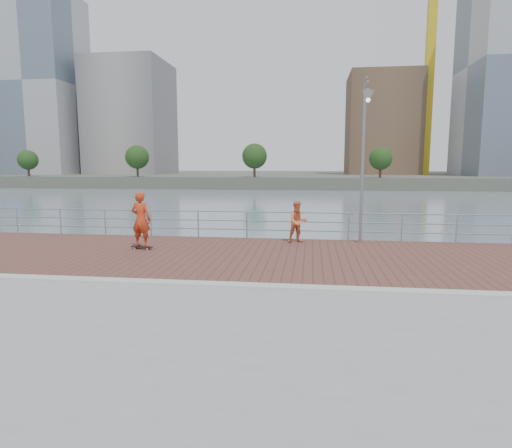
# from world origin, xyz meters

# --- Properties ---
(water) EXTENTS (400.00, 400.00, 0.00)m
(water) POSITION_xyz_m (0.00, 0.00, -2.00)
(water) COLOR slate
(water) RESTS_ON ground
(brick_lane) EXTENTS (40.00, 6.80, 0.02)m
(brick_lane) POSITION_xyz_m (0.00, 3.60, 0.01)
(brick_lane) COLOR brown
(brick_lane) RESTS_ON seawall
(curb) EXTENTS (40.00, 0.40, 0.06)m
(curb) POSITION_xyz_m (0.00, 0.00, 0.03)
(curb) COLOR #B7B5AD
(curb) RESTS_ON seawall
(far_shore) EXTENTS (320.00, 95.00, 2.50)m
(far_shore) POSITION_xyz_m (0.00, 122.50, -0.75)
(far_shore) COLOR #4C5142
(far_shore) RESTS_ON ground
(guardrail) EXTENTS (39.06, 0.06, 1.13)m
(guardrail) POSITION_xyz_m (0.00, 7.00, 0.69)
(guardrail) COLOR #8C9EA8
(guardrail) RESTS_ON brick_lane
(street_lamp) EXTENTS (0.43, 1.24, 5.87)m
(street_lamp) POSITION_xyz_m (3.49, 6.07, 4.17)
(street_lamp) COLOR gray
(street_lamp) RESTS_ON brick_lane
(skateboard) EXTENTS (0.80, 0.29, 0.09)m
(skateboard) POSITION_xyz_m (-4.41, 4.19, 0.09)
(skateboard) COLOR black
(skateboard) RESTS_ON brick_lane
(skateboarder) EXTENTS (0.77, 0.55, 1.97)m
(skateboarder) POSITION_xyz_m (-4.41, 4.19, 1.09)
(skateboarder) COLOR red
(skateboarder) RESTS_ON skateboard
(bystander) EXTENTS (0.94, 0.83, 1.60)m
(bystander) POSITION_xyz_m (1.09, 6.23, 0.82)
(bystander) COLOR #E47543
(bystander) RESTS_ON brick_lane
(tower_crane) EXTENTS (47.00, 2.00, 50.70)m
(tower_crane) POSITION_xyz_m (27.36, 104.00, 33.50)
(tower_crane) COLOR gold
(tower_crane) RESTS_ON far_shore
(skyline) EXTENTS (233.00, 41.00, 67.90)m
(skyline) POSITION_xyz_m (29.08, 104.51, 23.34)
(skyline) COLOR #ADA38E
(skyline) RESTS_ON far_shore
(shoreline_trees) EXTENTS (144.53, 5.11, 6.81)m
(shoreline_trees) POSITION_xyz_m (4.82, 77.00, 4.39)
(shoreline_trees) COLOR #473323
(shoreline_trees) RESTS_ON far_shore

